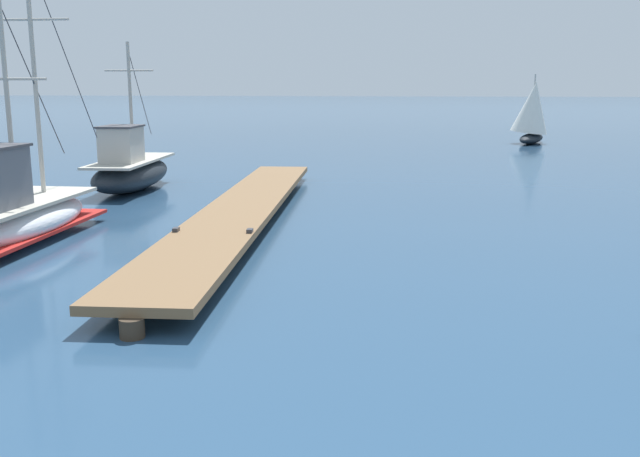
% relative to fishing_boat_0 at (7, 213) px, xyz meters
% --- Properties ---
extents(floating_dock, '(2.81, 17.64, 0.53)m').
position_rel_fishing_boat_0_xyz_m(floating_dock, '(4.67, 3.16, -0.33)').
color(floating_dock, brown).
rests_on(floating_dock, ground).
extents(fishing_boat_0, '(2.22, 7.63, 7.04)m').
position_rel_fishing_boat_0_xyz_m(fishing_boat_0, '(0.00, 0.00, 0.00)').
color(fishing_boat_0, silver).
rests_on(fishing_boat_0, ground).
extents(fishing_boat_1, '(2.15, 5.61, 4.92)m').
position_rel_fishing_boat_0_xyz_m(fishing_boat_1, '(-0.41, 8.05, 0.02)').
color(fishing_boat_1, black).
rests_on(fishing_boat_1, ground).
extents(distant_sailboat, '(3.03, 4.43, 4.10)m').
position_rel_fishing_boat_0_xyz_m(distant_sailboat, '(16.00, 29.37, 1.16)').
color(distant_sailboat, black).
rests_on(distant_sailboat, ground).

